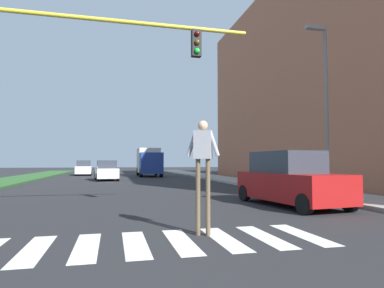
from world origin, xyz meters
The scene contains 10 objects.
ground_plane centered at (0.00, 30.00, 0.00)m, with size 140.00×140.00×0.00m, color #262628.
crosswalk centered at (0.00, 8.57, 0.00)m, with size 7.65×2.20×0.01m.
apartment_block_right centered at (18.29, 22.00, 8.15)m, with size 12.63×36.33×16.29m, color #B76B4C.
sidewalk_right centered at (9.23, 28.00, 0.07)m, with size 3.00×64.00×0.15m, color #9E9991.
street_lamp_right centered at (8.63, 14.70, 4.59)m, with size 1.02×0.24×7.50m.
pedestrian_performer centered at (1.47, 8.98, 1.66)m, with size 0.71×0.41×2.49m.
suv_crossing centered at (5.83, 12.93, 0.93)m, with size 2.41×4.78×1.97m.
sedan_midblock centered at (-0.96, 31.40, 0.79)m, with size 2.16×4.38×1.71m.
sedan_distant centered at (-3.75, 42.92, 0.81)m, with size 1.95×4.53×1.76m.
truck_box_delivery centered at (3.48, 38.71, 1.63)m, with size 2.40×6.20×3.10m.
Camera 1 is at (-0.45, 2.06, 1.58)m, focal length 30.82 mm.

